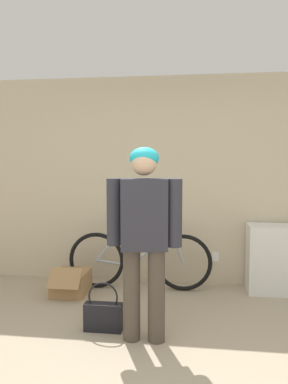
{
  "coord_description": "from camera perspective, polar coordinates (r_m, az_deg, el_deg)",
  "views": [
    {
      "loc": [
        0.26,
        -2.32,
        1.54
      ],
      "look_at": [
        -0.15,
        0.77,
        1.29
      ],
      "focal_mm": 35.0,
      "sensor_mm": 36.0,
      "label": 1
    }
  ],
  "objects": [
    {
      "name": "wall_back",
      "position": [
        4.74,
        4.34,
        1.73
      ],
      "size": [
        8.0,
        0.07,
        2.6
      ],
      "color": "beige",
      "rests_on": "ground_plane"
    },
    {
      "name": "person",
      "position": [
        3.17,
        0.0,
        -5.48
      ],
      "size": [
        0.64,
        0.29,
        1.66
      ],
      "rotation": [
        0.0,
        0.0,
        0.16
      ],
      "color": "#4C4238",
      "rests_on": "ground_plane"
    },
    {
      "name": "bicycle",
      "position": [
        4.57,
        -0.73,
        -10.26
      ],
      "size": [
        1.74,
        0.46,
        0.75
      ],
      "rotation": [
        0.0,
        0.0,
        0.03
      ],
      "color": "black",
      "rests_on": "ground_plane"
    },
    {
      "name": "handbag",
      "position": [
        3.6,
        -6.24,
        -18.12
      ],
      "size": [
        0.35,
        0.11,
        0.45
      ],
      "color": "black",
      "rests_on": "ground_plane"
    },
    {
      "name": "cardboard_box",
      "position": [
        4.58,
        -11.05,
        -13.37
      ],
      "size": [
        0.39,
        0.54,
        0.35
      ],
      "color": "#A87F51",
      "rests_on": "ground_plane"
    }
  ]
}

